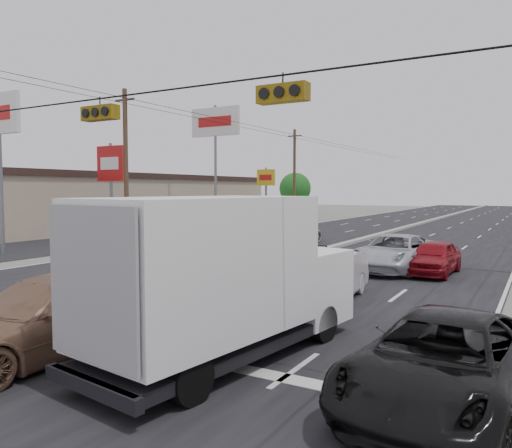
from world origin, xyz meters
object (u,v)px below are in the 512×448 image
object	(u,v)px
box_truck	(224,277)
red_sedan	(236,278)
pole_sign_billboard	(215,130)
oncoming_far	(293,233)
queue_car_c	(395,253)
queue_car_e	(434,258)
utility_pole_left_c	(294,175)
pole_sign_mid	(111,169)
pole_sign_far	(266,182)
oncoming_near	(235,242)
utility_pole_left_b	(126,166)
tan_sedan	(48,317)
queue_car_a	(297,255)
queue_car_b	(328,277)
tree_left_far	(295,188)
black_suv	(443,362)

from	to	relation	value
box_truck	red_sedan	size ratio (longest dim) A/B	1.74
pole_sign_billboard	oncoming_far	bearing A→B (deg)	-32.62
queue_car_c	queue_car_e	world-z (taller)	queue_car_c
utility_pole_left_c	pole_sign_mid	world-z (taller)	utility_pole_left_c
pole_sign_far	oncoming_far	bearing A→B (deg)	-56.55
oncoming_far	pole_sign_mid	bearing A→B (deg)	19.28
box_truck	oncoming_near	distance (m)	16.00
queue_car_c	queue_car_e	size ratio (longest dim) A/B	1.35
pole_sign_mid	oncoming_far	xyz separation A→B (m)	(13.64, 2.87, -4.44)
utility_pole_left_b	red_sedan	world-z (taller)	utility_pole_left_b
tan_sedan	pole_sign_far	bearing A→B (deg)	115.38
pole_sign_billboard	oncoming_far	xyz separation A→B (m)	(11.14, -7.13, -8.19)
pole_sign_billboard	tan_sedan	distance (m)	34.91
queue_car_a	queue_car_b	size ratio (longest dim) A/B	0.83
queue_car_b	queue_car_e	world-z (taller)	queue_car_b
pole_sign_mid	tree_left_far	world-z (taller)	pole_sign_mid
red_sedan	queue_car_b	xyz separation A→B (m)	(2.72, 1.23, 0.09)
pole_sign_mid	black_suv	size ratio (longest dim) A/B	1.31
tan_sedan	oncoming_far	size ratio (longest dim) A/B	1.19
tree_left_far	queue_car_b	xyz separation A→B (m)	(26.99, -53.82, -2.96)
utility_pole_left_c	queue_car_a	size ratio (longest dim) A/B	2.62
utility_pole_left_b	pole_sign_billboard	xyz separation A→B (m)	(-2.00, 13.00, 3.76)
red_sedan	black_suv	xyz separation A→B (m)	(7.32, -5.17, 0.07)
box_truck	tan_sedan	xyz separation A→B (m)	(-3.45, -1.65, -0.93)
pole_sign_far	pole_sign_billboard	bearing A→B (deg)	-82.87
tree_left_far	box_truck	xyz separation A→B (m)	(27.22, -60.18, -1.95)
pole_sign_far	oncoming_far	distance (m)	23.23
tree_left_far	queue_car_e	xyz separation A→B (m)	(29.00, -46.94, -3.00)
black_suv	oncoming_near	xyz separation A→B (m)	(-12.75, 13.64, 0.05)
utility_pole_left_b	queue_car_e	world-z (taller)	utility_pole_left_b
pole_sign_billboard	pole_sign_far	distance (m)	12.89
pole_sign_mid	tree_left_far	size ratio (longest dim) A/B	1.14
pole_sign_far	tan_sedan	world-z (taller)	pole_sign_far
tan_sedan	black_suv	distance (m)	7.99
pole_sign_mid	pole_sign_billboard	world-z (taller)	pole_sign_billboard
tree_left_far	red_sedan	bearing A→B (deg)	-66.20
red_sedan	black_suv	bearing A→B (deg)	-28.34
box_truck	oncoming_far	size ratio (longest dim) A/B	1.45
pole_sign_billboard	queue_car_c	size ratio (longest dim) A/B	1.94
utility_pole_left_c	tree_left_far	world-z (taller)	utility_pole_left_c
queue_car_b	pole_sign_billboard	bearing A→B (deg)	127.17
pole_sign_mid	black_suv	world-z (taller)	pole_sign_mid
utility_pole_left_b	queue_car_c	bearing A→B (deg)	-5.62
utility_pole_left_b	tree_left_far	bearing A→B (deg)	101.92
utility_pole_left_c	black_suv	distance (m)	46.10
utility_pole_left_c	queue_car_e	distance (m)	33.54
tree_left_far	queue_car_a	size ratio (longest dim) A/B	1.60
queue_car_b	utility_pole_left_c	bearing A→B (deg)	112.74
box_truck	oncoming_far	xyz separation A→B (m)	(-8.59, 21.05, -1.09)
tree_left_far	pole_sign_mid	bearing A→B (deg)	-83.21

